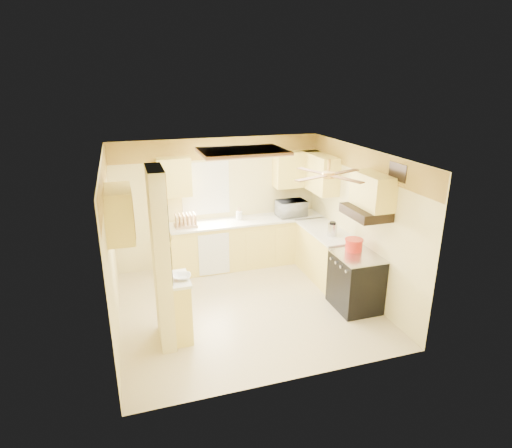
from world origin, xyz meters
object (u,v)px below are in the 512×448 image
object	(u,v)px
dutch_oven	(354,245)
microwave	(291,208)
bowl	(182,277)
kettle	(332,229)
stove	(356,281)

from	to	relation	value
dutch_oven	microwave	bearing A→B (deg)	99.07
microwave	dutch_oven	distance (m)	1.95
microwave	dutch_oven	size ratio (longest dim) A/B	1.91
bowl	microwave	bearing A→B (deg)	41.03
microwave	kettle	bearing A→B (deg)	98.76
stove	bowl	size ratio (longest dim) A/B	3.82
kettle	microwave	bearing A→B (deg)	101.40
microwave	bowl	distance (m)	3.30
bowl	stove	bearing A→B (deg)	0.79
dutch_oven	kettle	xyz separation A→B (m)	(-0.05, 0.65, 0.04)
stove	bowl	world-z (taller)	bowl
stove	dutch_oven	distance (m)	0.59
kettle	bowl	bearing A→B (deg)	-161.92
stove	kettle	xyz separation A→B (m)	(-0.01, 0.86, 0.60)
dutch_oven	kettle	distance (m)	0.66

